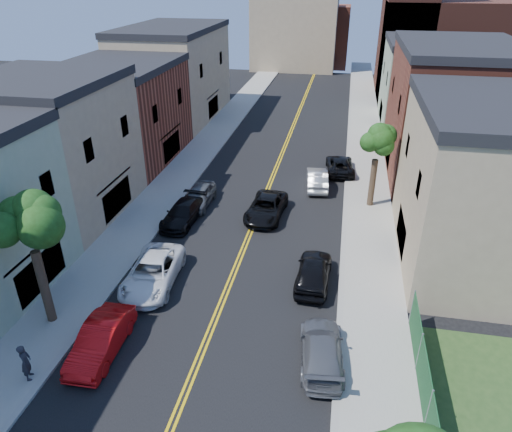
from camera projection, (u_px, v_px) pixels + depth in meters
The scene contains 25 objects.
sidewalk_left at pixel (203, 147), 45.81m from camera, with size 3.20×100.00×0.15m, color gray.
sidewalk_right at pixel (367, 158), 43.19m from camera, with size 3.20×100.00×0.15m, color gray.
curb_left at pixel (220, 148), 45.52m from camera, with size 0.30×100.00×0.15m, color gray.
curb_right at pixel (348, 157), 43.48m from camera, with size 0.30×100.00×0.15m, color gray.
bldg_left_tan_near at pixel (50, 152), 31.74m from camera, with size 9.00×10.00×9.00m, color #998466.
bldg_left_brick at pixel (121, 115), 41.51m from camera, with size 9.00×12.00×8.00m, color brown.
bldg_left_tan_far at pixel (174, 76), 53.31m from camera, with size 9.00×16.00×9.50m, color #998466.
bldg_right_tan at pixel (492, 191), 26.22m from camera, with size 9.00×12.00×9.00m, color #998466.
bldg_right_brick at pixel (450, 115), 38.13m from camera, with size 9.00×14.00×10.00m, color brown.
bldg_right_palegrn at pixel (427, 86), 50.63m from camera, with size 9.00×12.00×8.50m, color gray.
church at pixel (434, 39), 61.91m from camera, with size 16.20×14.20×22.60m.
backdrop_left at pixel (294, 32), 78.82m from camera, with size 14.00×8.00×12.00m, color #998466.
backdrop_center at pixel (319, 36), 82.10m from camera, with size 10.00×8.00×10.00m, color brown.
tree_left_mid at pixel (23, 203), 20.21m from camera, with size 5.20×5.20×9.29m.
tree_right_far at pixel (379, 131), 31.85m from camera, with size 4.40×4.40×8.03m.
red_sedan at pixel (101, 340), 21.07m from camera, with size 1.59×4.55×1.50m, color red.
white_pickup at pixel (153, 272), 25.73m from camera, with size 2.54×5.50×1.53m, color white.
grey_car_left at pixel (199, 196), 34.40m from camera, with size 1.77×4.40×1.50m, color #53565A.
black_car_left at pixel (183, 213), 32.12m from camera, with size 1.95×4.80×1.39m, color black.
grey_car_right at pixel (322, 350), 20.61m from camera, with size 1.89×4.64×1.35m, color #55575C.
black_car_right at pixel (314, 271), 25.76m from camera, with size 1.84×4.58×1.56m, color black.
silver_car_right at pixel (317, 179), 37.21m from camera, with size 1.56×4.47×1.47m, color #ABAEB3.
dark_car_right_far at pixel (340, 165), 40.02m from camera, with size 2.20×4.78×1.33m, color black.
black_suv_lane at pixel (266, 208), 32.80m from camera, with size 2.35×5.10×1.42m, color black.
pedestrian_left at pixel (26, 362), 19.50m from camera, with size 0.64×0.42×1.75m, color #222229.
Camera 1 is at (5.45, -1.88, 15.56)m, focal length 32.79 mm.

